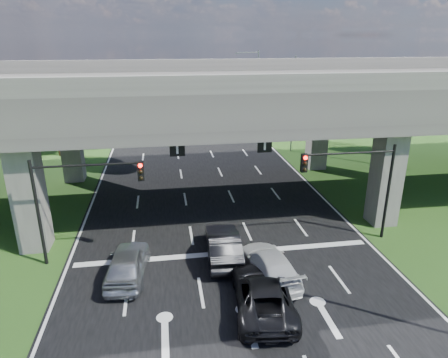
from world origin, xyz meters
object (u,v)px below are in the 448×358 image
object	(u,v)px
streetlight_beyond	(255,81)
car_trailing	(263,293)
signal_left	(78,192)
signal_right	(357,176)
streetlight_far	(290,97)
car_white	(269,264)
car_dark	(223,245)
car_silver	(128,263)

from	to	relation	value
streetlight_beyond	car_trailing	size ratio (longest dim) A/B	1.78
signal_left	streetlight_beyond	distance (m)	40.30
signal_right	car_trailing	distance (m)	9.49
streetlight_far	car_white	world-z (taller)	streetlight_far
car_dark	car_trailing	xyz separation A→B (m)	(1.13, -4.61, -0.05)
streetlight_beyond	car_silver	size ratio (longest dim) A/B	2.09
signal_left	streetlight_far	world-z (taller)	streetlight_far
signal_right	car_white	size ratio (longest dim) A/B	1.18
car_dark	car_silver	bearing A→B (deg)	14.80
streetlight_far	car_silver	world-z (taller)	streetlight_far
signal_right	signal_left	bearing A→B (deg)	180.00
streetlight_beyond	car_dark	xyz separation A→B (m)	(-10.32, -37.00, -4.99)
car_silver	car_dark	distance (m)	5.29
signal_right	car_dark	bearing A→B (deg)	-173.32
streetlight_far	car_white	xyz separation A→B (m)	(-8.25, -23.22, -5.08)
car_dark	signal_right	bearing A→B (deg)	-170.28
car_dark	streetlight_far	bearing A→B (deg)	-113.13
signal_left	streetlight_beyond	size ratio (longest dim) A/B	0.60
streetlight_beyond	car_silver	bearing A→B (deg)	-112.15
car_dark	car_trailing	world-z (taller)	car_dark
streetlight_beyond	car_white	distance (m)	40.40
streetlight_beyond	signal_right	bearing A→B (deg)	-93.61
car_silver	signal_left	bearing A→B (deg)	-34.66
car_white	car_trailing	size ratio (longest dim) A/B	0.91
car_dark	streetlight_beyond	bearing A→B (deg)	-102.54
signal_left	car_dark	size ratio (longest dim) A/B	1.20
car_white	car_trailing	distance (m)	2.57
streetlight_far	car_trailing	world-z (taller)	streetlight_far
streetlight_far	streetlight_beyond	size ratio (longest dim) A/B	1.00
signal_right	car_trailing	xyz separation A→B (m)	(-6.92, -5.56, -3.38)
car_silver	car_trailing	distance (m)	7.23
signal_left	car_trailing	distance (m)	10.88
streetlight_beyond	streetlight_far	bearing A→B (deg)	-90.00
streetlight_beyond	car_white	xyz separation A→B (m)	(-8.25, -39.22, -5.08)
streetlight_far	streetlight_beyond	xyz separation A→B (m)	(0.00, 16.00, 0.00)
signal_left	car_dark	distance (m)	8.35
car_white	car_trailing	bearing A→B (deg)	62.25
car_white	streetlight_beyond	bearing A→B (deg)	-108.20
signal_right	signal_left	world-z (taller)	same
streetlight_beyond	car_dark	world-z (taller)	streetlight_beyond
streetlight_far	car_trailing	bearing A→B (deg)	-109.74
car_white	car_trailing	world-z (taller)	car_trailing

